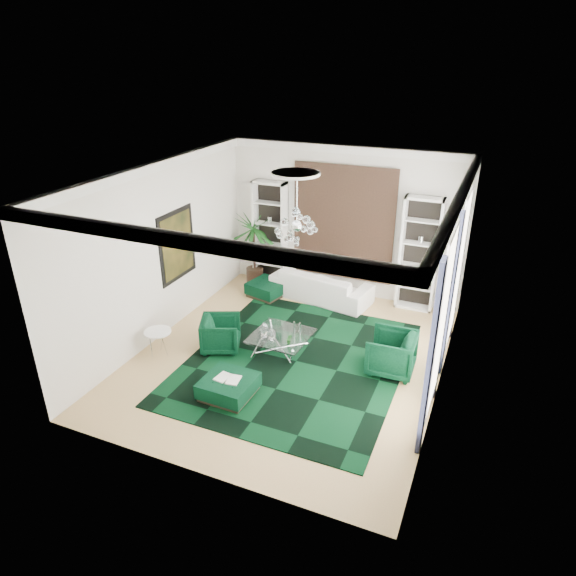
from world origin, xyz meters
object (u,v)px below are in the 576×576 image
at_px(sofa, 321,285).
at_px(armchair_right, 391,353).
at_px(palm, 254,239).
at_px(coffee_table, 281,343).
at_px(ottoman_side, 267,289).
at_px(ottoman_front, 229,387).
at_px(armchair_left, 221,334).
at_px(side_table, 159,343).

distance_m(sofa, armchair_right, 3.49).
height_order(sofa, palm, palm).
distance_m(coffee_table, palm, 3.83).
xyz_separation_m(coffee_table, ottoman_side, (-1.43, 2.37, -0.01)).
height_order(armchair_right, ottoman_front, armchair_right).
height_order(armchair_left, side_table, armchair_left).
height_order(armchair_right, side_table, armchair_right).
bearing_deg(palm, sofa, -7.59).
bearing_deg(armchair_right, sofa, -139.07).
xyz_separation_m(armchair_right, side_table, (-4.59, -1.27, -0.15)).
distance_m(ottoman_side, side_table, 3.56).
bearing_deg(ottoman_side, armchair_left, -85.56).
xyz_separation_m(armchair_right, ottoman_front, (-2.56, -1.96, -0.23)).
bearing_deg(palm, ottoman_side, -43.66).
distance_m(armchair_right, ottoman_front, 3.23).
distance_m(armchair_right, coffee_table, 2.31).
relative_size(armchair_right, ottoman_side, 1.08).
bearing_deg(sofa, side_table, 69.84).
distance_m(armchair_left, armchair_right, 3.55).
distance_m(sofa, side_table, 4.42).
height_order(ottoman_side, ottoman_front, ottoman_side).
relative_size(sofa, armchair_left, 3.19).
bearing_deg(coffee_table, sofa, 91.88).
relative_size(armchair_right, ottoman_front, 1.00).
relative_size(armchair_left, ottoman_side, 0.95).
height_order(coffee_table, side_table, side_table).
bearing_deg(sofa, palm, 2.26).
bearing_deg(armchair_right, coffee_table, -87.24).
bearing_deg(coffee_table, ottoman_front, -98.72).
height_order(sofa, ottoman_side, sofa).
height_order(ottoman_side, palm, palm).
bearing_deg(palm, ottoman_front, -69.01).
height_order(sofa, coffee_table, sofa).
xyz_separation_m(armchair_left, ottoman_side, (-0.21, 2.76, -0.18)).
bearing_deg(armchair_right, palm, -124.72).
relative_size(ottoman_side, ottoman_front, 0.93).
xyz_separation_m(armchair_right, ottoman_side, (-3.72, 2.18, -0.23)).
bearing_deg(coffee_table, armchair_right, 4.76).
distance_m(ottoman_side, palm, 1.42).
xyz_separation_m(armchair_left, armchair_right, (3.50, 0.58, 0.05)).
bearing_deg(armchair_right, side_table, -76.48).
bearing_deg(side_table, coffee_table, 25.20).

